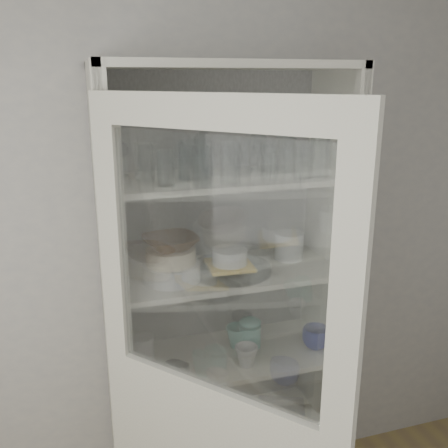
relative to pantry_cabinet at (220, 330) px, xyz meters
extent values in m
cube|color=beige|center=(-0.20, 0.16, 0.36)|extent=(3.60, 0.02, 2.60)
cube|color=beige|center=(-0.48, -0.06, 0.11)|extent=(0.03, 0.45, 2.10)
cube|color=beige|center=(0.48, -0.06, 0.11)|extent=(0.03, 0.45, 2.10)
cube|color=gray|center=(0.00, 0.15, 0.11)|extent=(1.00, 0.03, 2.10)
cube|color=beige|center=(0.00, -0.06, 1.14)|extent=(1.00, 0.45, 0.03)
cube|color=silver|center=(0.00, -0.08, -0.49)|extent=(0.94, 0.42, 0.02)
cube|color=silver|center=(0.00, -0.08, -0.09)|extent=(0.94, 0.42, 0.02)
cube|color=silver|center=(0.00, -0.08, 0.31)|extent=(0.94, 0.42, 0.02)
cube|color=silver|center=(0.00, -0.08, 0.71)|extent=(0.94, 0.42, 0.02)
cube|color=beige|center=(-0.21, -0.63, 1.01)|extent=(0.61, 0.71, 0.10)
cube|color=beige|center=(-0.47, -0.32, 0.56)|extent=(0.09, 0.09, 0.80)
cube|color=beige|center=(0.05, -0.94, 0.56)|extent=(0.09, 0.09, 0.80)
cube|color=silver|center=(-0.21, -0.63, 0.56)|extent=(0.47, 0.56, 0.78)
cylinder|color=silver|center=(-0.26, -0.19, 0.79)|extent=(0.07, 0.07, 0.13)
cylinder|color=silver|center=(-0.11, -0.17, 0.78)|extent=(0.07, 0.07, 0.13)
cylinder|color=silver|center=(-0.13, -0.23, 0.79)|extent=(0.08, 0.08, 0.15)
cylinder|color=silver|center=(0.15, -0.18, 0.79)|extent=(0.08, 0.08, 0.14)
cylinder|color=silver|center=(-0.02, -0.21, 0.80)|extent=(0.09, 0.09, 0.15)
cylinder|color=silver|center=(0.28, -0.20, 0.79)|extent=(0.08, 0.08, 0.14)
cylinder|color=silver|center=(0.36, -0.19, 0.80)|extent=(0.09, 0.09, 0.16)
cylinder|color=silver|center=(-0.32, -0.09, 0.79)|extent=(0.07, 0.07, 0.14)
cylinder|color=silver|center=(-0.15, -0.08, 0.80)|extent=(0.10, 0.10, 0.15)
cylinder|color=silver|center=(-0.09, -0.08, 0.80)|extent=(0.09, 0.09, 0.16)
cylinder|color=silver|center=(-0.16, -0.09, 0.79)|extent=(0.07, 0.07, 0.14)
cylinder|color=silver|center=(0.27, -0.08, 0.79)|extent=(0.08, 0.08, 0.14)
cylinder|color=silver|center=(-0.24, -0.11, 0.36)|extent=(0.23, 0.23, 0.07)
cylinder|color=silver|center=(-0.31, 0.03, 0.36)|extent=(0.20, 0.20, 0.08)
cylinder|color=#F5E4C4|center=(-0.24, -0.11, 0.42)|extent=(0.23, 0.23, 0.06)
imported|color=#432813|center=(-0.24, -0.11, 0.48)|extent=(0.24, 0.24, 0.05)
cylinder|color=silver|center=(0.01, -0.09, 0.33)|extent=(0.41, 0.41, 0.02)
cube|color=gold|center=(0.01, -0.09, 0.35)|extent=(0.19, 0.19, 0.01)
cylinder|color=silver|center=(0.01, -0.09, 0.39)|extent=(0.18, 0.18, 0.06)
cylinder|color=silver|center=(0.31, -0.03, 0.38)|extent=(0.13, 0.13, 0.12)
imported|color=navy|center=(0.41, -0.15, -0.03)|extent=(0.14, 0.14, 0.10)
imported|color=#217D73|center=(0.08, -0.03, -0.03)|extent=(0.12, 0.12, 0.10)
imported|color=silver|center=(0.06, -0.19, -0.03)|extent=(0.12, 0.12, 0.09)
cylinder|color=#217D73|center=(0.13, -0.04, -0.03)|extent=(0.10, 0.10, 0.10)
ellipsoid|color=#217D73|center=(0.13, -0.04, 0.03)|extent=(0.10, 0.10, 0.02)
cylinder|color=#B5B5B5|center=(-0.25, -0.15, -0.06)|extent=(0.09, 0.09, 0.04)
cylinder|color=silver|center=(-0.35, -0.02, -0.02)|extent=(0.11, 0.11, 0.12)
imported|color=#F5E4C4|center=(-0.26, -0.10, -0.44)|extent=(0.32, 0.32, 0.08)
cube|color=#9F9DAB|center=(0.29, -0.07, -0.45)|extent=(0.26, 0.23, 0.07)
camera|label=1|loc=(-0.59, -1.95, 1.09)|focal=40.00mm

